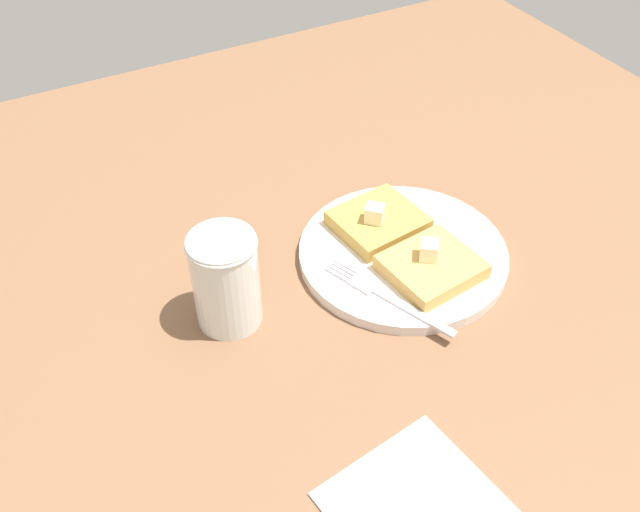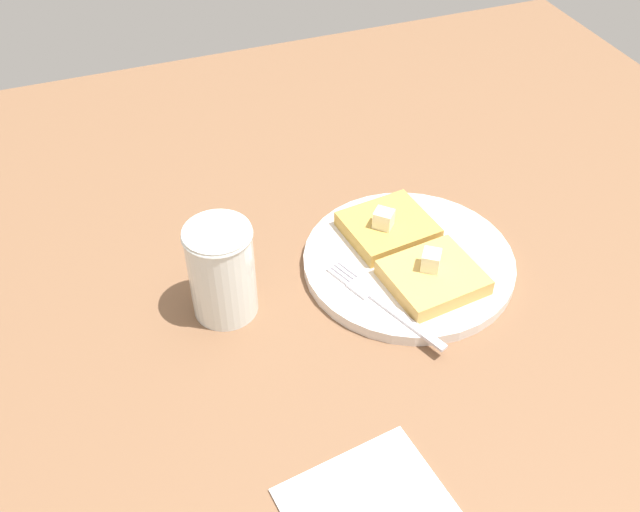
# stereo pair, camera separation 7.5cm
# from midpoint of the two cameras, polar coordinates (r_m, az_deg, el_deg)

# --- Properties ---
(table_surface) EXTENTS (1.22, 1.22, 0.02)m
(table_surface) POSITION_cam_midpoint_polar(r_m,az_deg,el_deg) (0.78, 2.03, -3.90)
(table_surface) COLOR brown
(table_surface) RESTS_ON ground
(plate) EXTENTS (0.24, 0.24, 0.01)m
(plate) POSITION_cam_midpoint_polar(r_m,az_deg,el_deg) (0.81, 4.03, 0.11)
(plate) COLOR silver
(plate) RESTS_ON table_surface
(toast_slice_left) EXTENTS (0.10, 0.10, 0.02)m
(toast_slice_left) POSITION_cam_midpoint_polar(r_m,az_deg,el_deg) (0.82, 2.09, 2.65)
(toast_slice_left) COLOR #BF9542
(toast_slice_left) RESTS_ON plate
(toast_slice_middle) EXTENTS (0.10, 0.10, 0.02)m
(toast_slice_middle) POSITION_cam_midpoint_polar(r_m,az_deg,el_deg) (0.77, 6.20, -0.99)
(toast_slice_middle) COLOR tan
(toast_slice_middle) RESTS_ON plate
(butter_pat_primary) EXTENTS (0.03, 0.03, 0.02)m
(butter_pat_primary) POSITION_cam_midpoint_polar(r_m,az_deg,el_deg) (0.80, 1.75, 3.29)
(butter_pat_primary) COLOR #F7F1C5
(butter_pat_primary) RESTS_ON toast_slice_left
(butter_pat_secondary) EXTENTS (0.03, 0.03, 0.02)m
(butter_pat_secondary) POSITION_cam_midpoint_polar(r_m,az_deg,el_deg) (0.76, 6.10, 0.17)
(butter_pat_secondary) COLOR #F0F1C9
(butter_pat_secondary) RESTS_ON toast_slice_middle
(fork) EXTENTS (0.15, 0.07, 0.00)m
(fork) POSITION_cam_midpoint_polar(r_m,az_deg,el_deg) (0.75, 2.12, -3.15)
(fork) COLOR silver
(fork) RESTS_ON plate
(syrup_jar) EXTENTS (0.07, 0.07, 0.11)m
(syrup_jar) POSITION_cam_midpoint_polar(r_m,az_deg,el_deg) (0.72, -10.46, -2.40)
(syrup_jar) COLOR #361305
(syrup_jar) RESTS_ON table_surface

